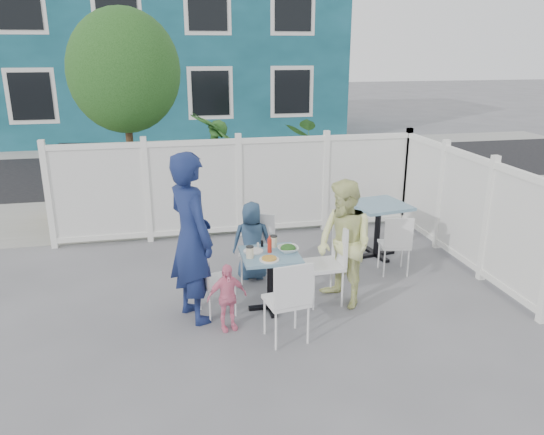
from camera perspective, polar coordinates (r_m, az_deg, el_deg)
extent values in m
plane|color=slate|center=(6.61, -1.19, -8.82)|extent=(80.00, 80.00, 0.00)
cube|color=gray|center=(10.11, -5.20, 0.76)|extent=(24.00, 2.60, 0.01)
cube|color=black|center=(13.68, -7.07, 5.23)|extent=(24.00, 5.00, 0.01)
cube|color=gray|center=(16.71, -8.02, 7.50)|extent=(24.00, 1.60, 0.01)
cube|color=#144854|center=(19.82, -10.69, 17.69)|extent=(11.00, 6.00, 6.00)
cube|color=black|center=(16.99, -18.75, 12.35)|extent=(1.20, 0.04, 1.40)
cube|color=black|center=(17.01, -4.92, 13.21)|extent=(1.20, 0.04, 1.40)
cube|color=black|center=(16.97, -19.64, 20.75)|extent=(1.20, 0.04, 1.40)
cube|color=black|center=(16.99, -5.16, 21.64)|extent=(1.20, 0.04, 1.40)
cube|color=white|center=(8.57, -3.56, 3.31)|extent=(5.80, 0.04, 1.40)
cube|color=white|center=(8.41, -3.65, 8.20)|extent=(5.86, 0.08, 0.08)
cube|color=white|center=(8.79, -3.46, -1.49)|extent=(5.86, 0.08, 0.12)
cube|color=white|center=(7.90, 19.82, 0.99)|extent=(0.04, 3.60, 1.40)
cube|color=white|center=(7.73, 20.40, 6.25)|extent=(0.08, 3.66, 0.08)
cube|color=white|center=(8.14, 19.26, -4.13)|extent=(0.08, 3.66, 0.12)
cylinder|color=#382316|center=(9.29, -14.93, 6.30)|extent=(0.12, 0.12, 2.40)
ellipsoid|color=#1A3F14|center=(9.13, -15.65, 14.93)|extent=(1.80, 1.62, 1.98)
cube|color=gold|center=(10.19, -19.90, 3.51)|extent=(0.74, 0.58, 1.25)
imported|color=#1A3F14|center=(9.18, -5.93, 5.15)|extent=(1.14, 1.14, 1.92)
imported|color=#1A3F14|center=(9.52, 6.35, 4.95)|extent=(2.04, 2.00, 1.71)
cube|color=slate|center=(6.13, -0.20, -4.08)|extent=(0.66, 0.66, 0.04)
cylinder|color=black|center=(6.27, -0.20, -6.95)|extent=(0.08, 0.08, 0.64)
cube|color=black|center=(6.41, -0.20, -9.55)|extent=(0.52, 0.08, 0.04)
cube|color=black|center=(6.41, -0.20, -9.55)|extent=(0.08, 0.52, 0.04)
cube|color=slate|center=(7.82, 11.43, 1.31)|extent=(0.88, 0.88, 0.04)
cylinder|color=black|center=(7.94, 11.26, -1.41)|extent=(0.09, 0.09, 0.74)
cube|color=black|center=(8.07, 11.10, -3.90)|extent=(0.61, 0.19, 0.04)
cube|color=black|center=(8.07, 11.10, -3.90)|extent=(0.19, 0.61, 0.04)
cube|color=white|center=(6.16, -5.94, -6.77)|extent=(0.45, 0.47, 0.04)
cube|color=white|center=(6.01, -7.56, -5.08)|extent=(0.13, 0.38, 0.41)
cylinder|color=white|center=(6.44, -5.12, -7.63)|extent=(0.02, 0.02, 0.41)
cylinder|color=white|center=(6.16, -3.95, -8.82)|extent=(0.02, 0.02, 0.41)
cylinder|color=white|center=(6.34, -7.75, -8.15)|extent=(0.02, 0.02, 0.41)
cylinder|color=white|center=(6.06, -6.69, -9.39)|extent=(0.02, 0.02, 0.41)
cube|color=white|center=(6.41, 5.54, -5.12)|extent=(0.44, 0.46, 0.04)
cube|color=white|center=(6.38, 7.31, -2.74)|extent=(0.05, 0.44, 0.48)
cylinder|color=white|center=(6.29, 4.50, -7.93)|extent=(0.03, 0.03, 0.48)
cylinder|color=white|center=(6.62, 3.45, -6.55)|extent=(0.03, 0.03, 0.48)
cylinder|color=white|center=(6.40, 7.58, -7.55)|extent=(0.03, 0.03, 0.48)
cylinder|color=white|center=(6.73, 6.39, -6.21)|extent=(0.03, 0.03, 0.48)
cube|color=white|center=(6.94, -1.60, -3.61)|extent=(0.52, 0.51, 0.04)
cube|color=white|center=(7.02, -1.28, -1.27)|extent=(0.38, 0.18, 0.43)
cylinder|color=white|center=(6.84, -0.48, -5.87)|extent=(0.02, 0.02, 0.43)
cylinder|color=white|center=(6.92, -3.28, -5.64)|extent=(0.02, 0.02, 0.43)
cylinder|color=white|center=(7.13, 0.06, -4.84)|extent=(0.02, 0.02, 0.43)
cylinder|color=white|center=(7.20, -2.63, -4.63)|extent=(0.02, 0.02, 0.43)
cube|color=white|center=(5.59, 1.54, -8.94)|extent=(0.47, 0.46, 0.04)
cube|color=white|center=(5.33, 2.33, -7.41)|extent=(0.42, 0.09, 0.45)
cylinder|color=white|center=(5.78, -0.79, -10.50)|extent=(0.02, 0.02, 0.45)
cylinder|color=white|center=(5.90, 2.53, -9.91)|extent=(0.02, 0.02, 0.45)
cylinder|color=white|center=(5.50, 0.43, -12.07)|extent=(0.02, 0.02, 0.45)
cylinder|color=white|center=(5.63, 3.90, -11.40)|extent=(0.02, 0.02, 0.45)
cube|color=white|center=(7.40, 13.01, -2.86)|extent=(0.43, 0.42, 0.04)
cube|color=white|center=(7.17, 13.49, -1.65)|extent=(0.38, 0.09, 0.41)
cylinder|color=white|center=(7.57, 11.41, -3.92)|extent=(0.02, 0.02, 0.41)
cylinder|color=white|center=(7.66, 13.78, -3.85)|extent=(0.02, 0.02, 0.41)
cylinder|color=white|center=(7.30, 11.98, -4.81)|extent=(0.02, 0.02, 0.41)
cylinder|color=white|center=(7.38, 14.43, -4.72)|extent=(0.02, 0.02, 0.41)
imported|color=navy|center=(5.90, -8.67, -2.19)|extent=(0.71, 0.83, 1.93)
imported|color=#CFDA47|center=(6.28, 7.80, -2.87)|extent=(0.81, 0.90, 1.53)
imported|color=navy|center=(7.01, -2.17, -2.53)|extent=(0.56, 0.40, 1.06)
imported|color=pink|center=(5.83, -4.87, -8.54)|extent=(0.48, 0.27, 0.77)
cylinder|color=white|center=(5.94, -0.30, -4.54)|extent=(0.22, 0.22, 0.01)
cylinder|color=white|center=(6.18, -2.02, -3.64)|extent=(0.23, 0.23, 0.02)
imported|color=white|center=(6.18, 1.75, -3.43)|extent=(0.24, 0.24, 0.06)
cylinder|color=beige|center=(5.99, -2.40, -3.79)|extent=(0.09, 0.09, 0.13)
cylinder|color=beige|center=(6.31, 0.17, -2.62)|extent=(0.09, 0.09, 0.13)
cylinder|color=red|center=(6.14, -0.26, -3.05)|extent=(0.05, 0.05, 0.16)
cylinder|color=white|center=(6.29, -1.52, -3.00)|extent=(0.03, 0.03, 0.06)
cylinder|color=black|center=(6.33, -1.07, -2.82)|extent=(0.03, 0.03, 0.08)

